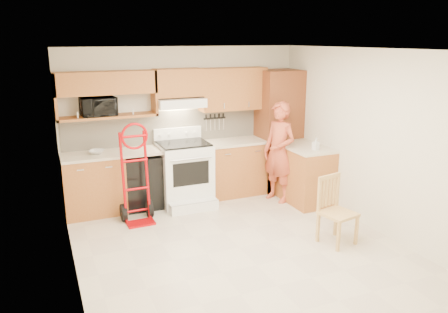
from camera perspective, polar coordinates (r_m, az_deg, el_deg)
floor at (r=5.89m, az=1.94°, el=-11.68°), size 4.00×4.50×0.02m
ceiling at (r=5.26m, az=2.18°, el=13.67°), size 4.00×4.50×0.02m
wall_back at (r=7.50m, az=-5.26°, el=4.31°), size 4.00×0.02×2.50m
wall_front at (r=3.62m, az=17.42°, el=-8.12°), size 4.00×0.02×2.50m
wall_left at (r=4.97m, az=-19.50°, el=-2.03°), size 0.02×4.50×2.50m
wall_right at (r=6.52m, az=18.29°, el=2.00°), size 0.02×4.50×2.50m
backsplash at (r=7.48m, az=-5.19°, el=3.90°), size 3.92×0.03×0.55m
lower_cab_left at (r=7.09m, az=-16.34°, el=-3.55°), size 0.90×0.60×0.90m
dishwasher at (r=7.21m, az=-10.41°, el=-3.08°), size 0.60×0.60×0.85m
lower_cab_right at (r=7.69m, az=1.49°, el=-1.49°), size 1.14×0.60×0.90m
countertop_left at (r=7.00m, az=-14.19°, el=0.37°), size 1.50×0.63×0.04m
countertop_right at (r=7.57m, az=1.52°, el=1.93°), size 1.14×0.63×0.04m
cab_return_right at (r=7.43m, az=10.19°, el=-2.33°), size 0.60×1.00×0.90m
countertop_return at (r=7.30m, az=10.36°, el=1.19°), size 0.63×1.00×0.04m
pantry_tall at (r=7.91m, az=6.95°, el=3.35°), size 0.70×0.60×2.10m
upper_cab_left at (r=6.95m, az=-14.93°, el=9.12°), size 1.50×0.33×0.34m
upper_shelf_mw at (r=7.02m, az=-14.65°, el=4.98°), size 1.50×0.33×0.04m
upper_cab_center at (r=7.20m, az=-5.88°, el=9.40°), size 0.76×0.33×0.44m
upper_cab_right at (r=7.55m, az=1.13°, el=8.66°), size 1.14×0.33×0.70m
range_hood at (r=7.18m, az=-5.66°, el=6.90°), size 0.76×0.46×0.14m
knife_strip at (r=7.63m, az=-1.18°, el=4.48°), size 0.40×0.05×0.29m
microwave at (r=6.97m, az=-15.83°, el=6.18°), size 0.54×0.40×0.28m
range at (r=7.19m, az=-4.98°, el=-1.51°), size 0.81×1.07×1.19m
person at (r=7.30m, az=7.07°, el=0.57°), size 0.57×0.70×1.65m
hand_truck at (r=6.54m, az=-11.13°, el=-2.78°), size 0.54×0.50×1.33m
dining_chair at (r=6.01m, az=14.45°, el=-6.80°), size 0.49×0.52×0.90m
soap_bottle at (r=7.04m, az=11.69°, el=1.58°), size 0.10×0.10×0.19m
bowl at (r=6.96m, az=-15.99°, el=0.57°), size 0.30×0.30×0.06m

